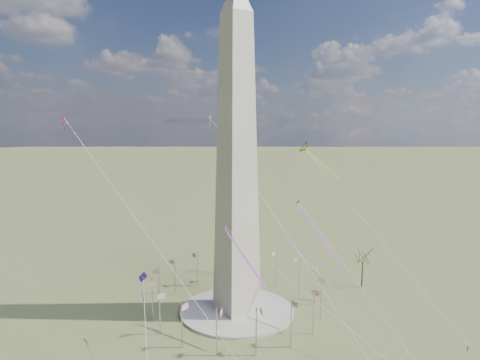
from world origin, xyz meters
TOP-DOWN VIEW (x-y plane):
  - ground at (0.00, 0.00)m, footprint 2000.00×2000.00m
  - plaza at (0.00, 0.00)m, footprint 36.00×36.00m
  - washington_monument at (0.00, 0.00)m, footprint 15.56×15.56m
  - flagpole_ring at (-0.00, -0.00)m, footprint 54.40×54.40m
  - tree_near at (48.76, -8.58)m, footprint 8.18×8.18m
  - person_east at (37.43, -53.27)m, footprint 0.63×0.53m
  - kite_delta_black at (42.27, 15.20)m, footprint 10.22×17.24m
  - kite_diamond_purple at (-30.89, -0.85)m, footprint 1.62×2.91m
  - kite_streamer_left at (18.83, -13.31)m, footprint 4.75×23.59m
  - kite_streamer_mid at (-7.16, -11.73)m, footprint 1.88×19.12m
  - kite_streamer_right at (25.69, -4.22)m, footprint 14.99×15.99m
  - kite_small_red at (-42.38, 30.46)m, footprint 1.52×2.32m
  - kite_small_white at (14.50, 40.95)m, footprint 1.19×1.91m

SIDE VIEW (x-z plane):
  - ground at x=0.00m, z-range 0.00..0.00m
  - plaza at x=0.00m, z-range 0.00..0.80m
  - person_east at x=37.43m, z-range 0.00..1.48m
  - flagpole_ring at x=0.00m, z-range 0.77..13.77m
  - tree_near at x=48.76m, z-range 3.04..17.35m
  - kite_streamer_right at x=25.69m, z-range 8.12..22.31m
  - kite_diamond_purple at x=-30.89m, z-range 12.74..21.77m
  - kite_streamer_mid at x=-7.16m, z-range 18.43..31.56m
  - kite_streamer_left at x=18.83m, z-range 20.61..36.86m
  - washington_monument at x=0.00m, z-range -2.05..97.95m
  - kite_delta_black at x=42.27m, z-range 41.79..55.94m
  - kite_small_red at x=-42.38m, z-range 58.06..63.07m
  - kite_small_white at x=14.50m, z-range 58.78..63.11m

